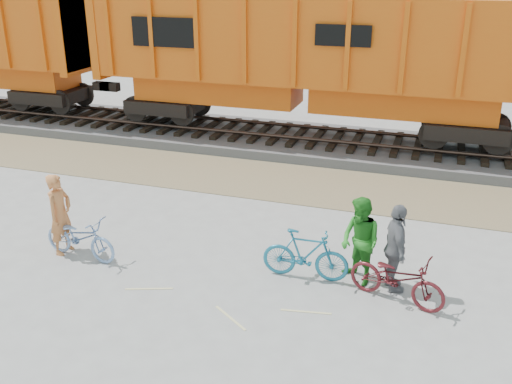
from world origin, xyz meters
TOP-DOWN VIEW (x-y plane):
  - ground at (0.00, 0.00)m, footprint 120.00×120.00m
  - gravel_strip at (0.00, 5.50)m, footprint 120.00×3.00m
  - ballast_bed at (0.00, 9.00)m, footprint 120.00×4.00m
  - track at (0.00, 9.00)m, footprint 120.00×2.60m
  - hopper_car_center at (-0.45, 9.00)m, footprint 14.00×3.13m
  - bicycle_blue at (-2.94, -0.11)m, footprint 1.80×0.80m
  - bicycle_teal at (1.69, 0.55)m, footprint 1.71×0.56m
  - bicycle_maroon at (3.45, 0.27)m, footprint 1.90×1.12m
  - person_solo at (-3.44, -0.01)m, footprint 0.42×0.64m
  - person_man at (2.69, 0.75)m, footprint 1.06×1.04m
  - person_woman at (3.35, 0.67)m, footprint 0.73×1.09m

SIDE VIEW (x-z plane):
  - ground at x=0.00m, z-range 0.00..0.00m
  - gravel_strip at x=0.00m, z-range 0.00..0.02m
  - ballast_bed at x=0.00m, z-range 0.00..0.30m
  - bicycle_blue at x=-2.94m, z-range 0.00..0.92m
  - bicycle_maroon at x=3.45m, z-range 0.00..0.94m
  - track at x=0.00m, z-range 0.35..0.59m
  - bicycle_teal at x=1.69m, z-range 0.00..1.01m
  - person_man at x=2.69m, z-range 0.00..1.72m
  - person_woman at x=3.35m, z-range 0.00..1.72m
  - person_solo at x=-3.44m, z-range 0.00..1.75m
  - hopper_car_center at x=-0.45m, z-range 0.68..5.33m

